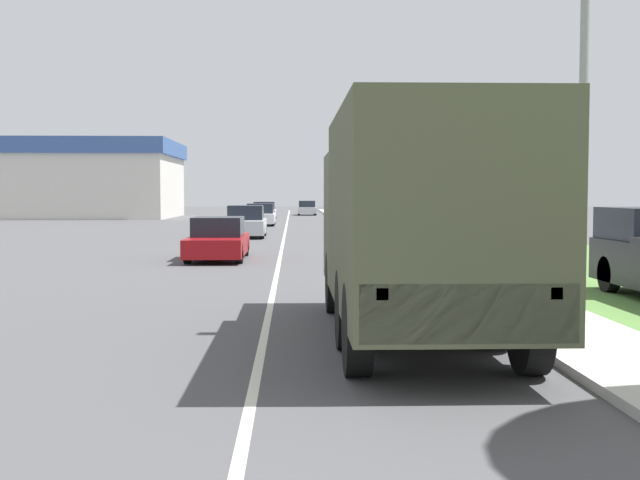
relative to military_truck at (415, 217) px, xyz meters
name	(u,v)px	position (x,y,z in m)	size (l,w,h in m)	color
ground_plane	(285,235)	(-2.17, 29.08, -1.76)	(180.00, 180.00, 0.00)	#4C4C4F
lane_centre_stripe	(285,235)	(-2.17, 29.08, -1.76)	(0.12, 120.00, 0.00)	silver
sidewalk_right	(373,234)	(2.33, 29.08, -1.70)	(1.80, 120.00, 0.12)	beige
grass_strip_right	(459,235)	(6.73, 29.08, -1.75)	(7.00, 120.00, 0.02)	#56843D
military_truck	(415,217)	(0.00, 0.00, 0.00)	(2.30, 7.46, 3.17)	#474C38
car_nearest_ahead	(218,240)	(-4.12, 14.19, -1.14)	(1.75, 4.69, 1.35)	maroon
car_second_ahead	(246,223)	(-4.00, 27.23, -1.07)	(1.86, 4.53, 1.53)	#B7BABF
car_third_ahead	(260,215)	(-3.88, 41.39, -1.10)	(1.90, 4.32, 1.44)	silver
car_fourth_ahead	(264,211)	(-4.09, 54.61, -1.11)	(1.90, 4.74, 1.42)	silver
car_farthest_ahead	(307,209)	(-0.37, 66.63, -1.12)	(1.77, 4.25, 1.39)	#B7BABF
lamp_post	(572,27)	(2.39, 0.49, 2.80)	(1.69, 0.24, 7.52)	gray
building_distant	(90,179)	(-19.47, 59.61, 1.60)	(15.00, 14.36, 6.63)	beige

